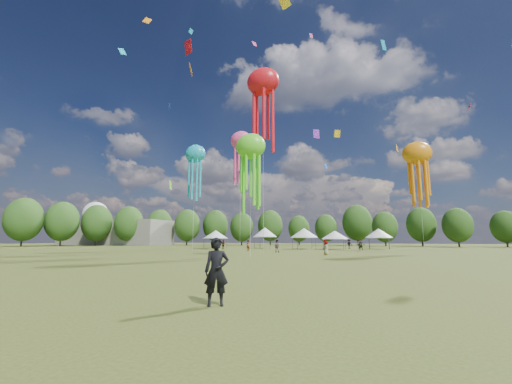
% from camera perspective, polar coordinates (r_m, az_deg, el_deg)
% --- Properties ---
extents(ground, '(300.00, 300.00, 0.00)m').
position_cam_1_polar(ground, '(16.02, -28.03, -14.28)').
color(ground, '#384416').
rests_on(ground, ground).
extents(observer_main, '(0.84, 0.76, 1.92)m').
position_cam_1_polar(observer_main, '(9.43, -7.14, -14.00)').
color(observer_main, black).
rests_on(observer_main, ground).
extents(spectator_near, '(0.91, 0.72, 1.82)m').
position_cam_1_polar(spectator_near, '(46.75, 3.79, -9.74)').
color(spectator_near, gray).
rests_on(spectator_near, ground).
extents(spectators_far, '(27.04, 31.53, 1.92)m').
position_cam_1_polar(spectators_far, '(60.85, 13.08, -9.26)').
color(spectators_far, gray).
rests_on(spectators_far, ground).
extents(festival_tents, '(39.00, 11.06, 4.46)m').
position_cam_1_polar(festival_tents, '(66.01, 7.30, -7.44)').
color(festival_tents, '#47474C').
rests_on(festival_tents, ground).
extents(show_kites, '(36.81, 31.72, 28.15)m').
position_cam_1_polar(show_kites, '(52.58, 2.18, 9.81)').
color(show_kites, '#17A7C6').
rests_on(show_kites, ground).
extents(small_kites, '(75.78, 55.53, 44.87)m').
position_cam_1_polar(small_kites, '(59.33, 8.02, 19.41)').
color(small_kites, '#17A7C6').
rests_on(small_kites, ground).
extents(treeline, '(201.57, 95.24, 13.43)m').
position_cam_1_polar(treeline, '(74.86, 9.21, -4.89)').
color(treeline, '#38281C').
rests_on(treeline, ground).
extents(hangar, '(40.00, 12.00, 8.00)m').
position_cam_1_polar(hangar, '(117.73, -24.25, -6.80)').
color(hangar, gray).
rests_on(hangar, ground).
extents(radome, '(9.00, 9.00, 16.00)m').
position_cam_1_polar(radome, '(133.76, -27.08, -4.17)').
color(radome, white).
rests_on(radome, ground).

